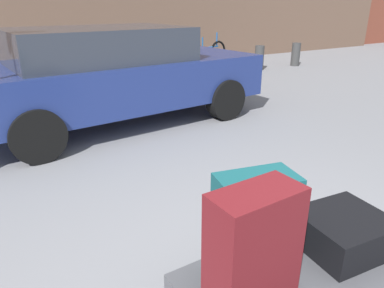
% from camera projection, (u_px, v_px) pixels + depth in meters
% --- Properties ---
extents(luggage_cart, '(1.37, 0.76, 0.34)m').
position_uv_depth(luggage_cart, '(304.00, 280.00, 1.99)').
color(luggage_cart, '#4C4C51').
rests_on(luggage_cart, ground_plane).
extents(suitcase_teal_rear_right, '(0.46, 0.32, 0.56)m').
position_uv_depth(suitcase_teal_rear_right, '(254.00, 224.00, 1.89)').
color(suitcase_teal_rear_right, '#144C51').
rests_on(suitcase_teal_rear_right, luggage_cart).
extents(suitcase_black_center, '(0.54, 0.50, 0.21)m').
position_uv_depth(suitcase_black_center, '(343.00, 232.00, 2.12)').
color(suitcase_black_center, black).
rests_on(suitcase_black_center, luggage_cart).
extents(suitcase_maroon_rear_left, '(0.44, 0.23, 0.62)m').
position_uv_depth(suitcase_maroon_rear_left, '(253.00, 250.00, 1.64)').
color(suitcase_maroon_rear_left, maroon).
rests_on(suitcase_maroon_rear_left, luggage_cart).
extents(parked_car, '(4.42, 2.17, 1.42)m').
position_uv_depth(parked_car, '(113.00, 74.00, 5.27)').
color(parked_car, navy).
rests_on(parked_car, ground_plane).
extents(bicycle_leaning, '(1.71, 0.55, 0.96)m').
position_uv_depth(bicycle_leaning, '(207.00, 54.00, 10.36)').
color(bicycle_leaning, black).
rests_on(bicycle_leaning, ground_plane).
extents(bollard_kerb_near, '(0.25, 0.25, 0.67)m').
position_uv_depth(bollard_kerb_near, '(162.00, 67.00, 8.43)').
color(bollard_kerb_near, '#383838').
rests_on(bollard_kerb_near, ground_plane).
extents(bollard_kerb_mid, '(0.25, 0.25, 0.67)m').
position_uv_depth(bollard_kerb_mid, '(208.00, 63.00, 9.08)').
color(bollard_kerb_mid, '#383838').
rests_on(bollard_kerb_mid, ground_plane).
extents(bollard_kerb_far, '(0.25, 0.25, 0.67)m').
position_uv_depth(bollard_kerb_far, '(259.00, 58.00, 9.92)').
color(bollard_kerb_far, '#383838').
rests_on(bollard_kerb_far, ground_plane).
extents(bollard_corner, '(0.25, 0.25, 0.67)m').
position_uv_depth(bollard_corner, '(296.00, 54.00, 10.63)').
color(bollard_corner, '#383838').
rests_on(bollard_corner, ground_plane).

